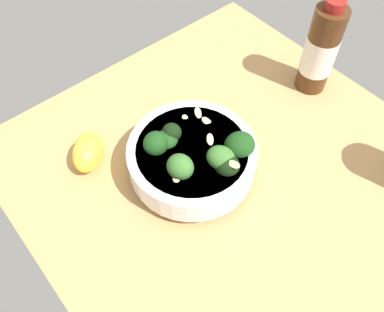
# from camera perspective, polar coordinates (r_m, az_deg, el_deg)

# --- Properties ---
(ground_plane) EXTENTS (0.60, 0.60, 0.04)m
(ground_plane) POSITION_cam_1_polar(r_m,az_deg,el_deg) (0.65, 4.64, -2.10)
(ground_plane) COLOR tan
(bowl_of_broccoli) EXTENTS (0.19, 0.19, 0.09)m
(bowl_of_broccoli) POSITION_cam_1_polar(r_m,az_deg,el_deg) (0.59, 0.21, -0.14)
(bowl_of_broccoli) COLOR white
(bowl_of_broccoli) RESTS_ON ground_plane
(lemon_wedge) EXTENTS (0.08, 0.08, 0.05)m
(lemon_wedge) POSITION_cam_1_polar(r_m,az_deg,el_deg) (0.63, -14.39, 0.55)
(lemon_wedge) COLOR yellow
(lemon_wedge) RESTS_ON ground_plane
(bottle_short) EXTENTS (0.05, 0.05, 0.17)m
(bottle_short) POSITION_cam_1_polar(r_m,az_deg,el_deg) (0.72, 17.55, 13.90)
(bottle_short) COLOR #472814
(bottle_short) RESTS_ON ground_plane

